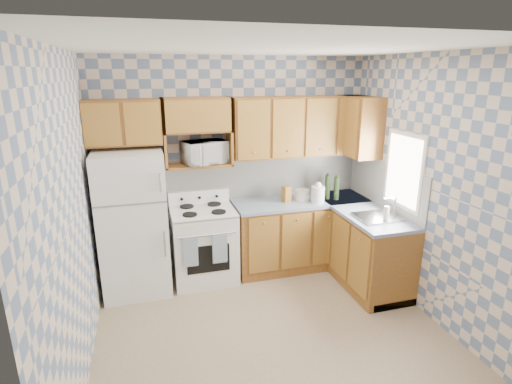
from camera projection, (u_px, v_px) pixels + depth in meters
floor at (272, 332)px, 4.02m from camera, size 3.40×3.40×0.00m
back_wall at (234, 166)px, 5.10m from camera, size 3.40×0.02×2.70m
right_wall at (431, 190)px, 4.07m from camera, size 0.02×3.20×2.70m
backsplash_back at (264, 176)px, 5.24m from camera, size 2.60×0.02×0.56m
backsplash_right at (384, 184)px, 4.85m from camera, size 0.02×1.60×0.56m
refrigerator at (133, 223)px, 4.59m from camera, size 0.75×0.70×1.68m
stove_body at (204, 245)px, 4.93m from camera, size 0.76×0.65×0.90m
cooktop at (203, 211)px, 4.80m from camera, size 0.76×0.65×0.02m
backguard at (199, 197)px, 5.03m from camera, size 0.76×0.08×0.17m
dish_towel_left at (190, 252)px, 4.53m from camera, size 0.17×0.02×0.36m
dish_towel_right at (220, 248)px, 4.62m from camera, size 0.17×0.02×0.36m
base_cabinets_back at (301, 234)px, 5.30m from camera, size 1.75×0.60×0.88m
base_cabinets_right at (358, 244)px, 4.99m from camera, size 0.60×1.60×0.88m
countertop_back at (302, 201)px, 5.16m from camera, size 1.77×0.63×0.04m
countertop_right at (361, 210)px, 4.86m from camera, size 0.63×1.60×0.04m
upper_cabinets_back at (300, 126)px, 5.02m from camera, size 1.75×0.33×0.74m
upper_cabinets_fridge at (123, 122)px, 4.42m from camera, size 0.82×0.33×0.50m
upper_cabinets_right at (358, 126)px, 5.04m from camera, size 0.33×0.70×0.74m
microwave_shelf at (199, 165)px, 4.80m from camera, size 0.80×0.33×0.03m
microwave at (205, 152)px, 4.77m from camera, size 0.58×0.47×0.28m
sink at (377, 217)px, 4.53m from camera, size 0.48×0.40×0.03m
window at (404, 171)px, 4.45m from camera, size 0.02×0.66×0.86m
bottle_0 at (327, 187)px, 5.16m from camera, size 0.07×0.07×0.32m
bottle_1 at (336, 188)px, 5.14m from camera, size 0.07×0.07×0.30m
bottle_2 at (336, 187)px, 5.25m from camera, size 0.07×0.07×0.27m
knife_block at (286, 194)px, 5.06m from camera, size 0.12×0.12×0.21m
electric_kettle at (318, 195)px, 5.02m from camera, size 0.17×0.17×0.21m
food_containers at (302, 195)px, 5.14m from camera, size 0.20×0.20×0.13m
soap_bottle at (386, 214)px, 4.41m from camera, size 0.06×0.06×0.17m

